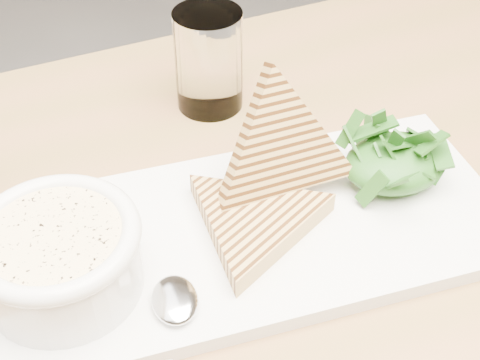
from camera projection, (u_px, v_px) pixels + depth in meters
name	position (u px, v px, depth m)	size (l,w,h in m)	color
table_top	(178.00, 350.00, 0.51)	(1.24, 0.83, 0.04)	olive
table_leg_br	(432.00, 198.00, 1.16)	(0.06, 0.06, 0.70)	olive
platter	(249.00, 233.00, 0.56)	(0.43, 0.20, 0.01)	white
soup_bowl	(61.00, 264.00, 0.49)	(0.12, 0.12, 0.05)	white
soup	(54.00, 238.00, 0.47)	(0.10, 0.10, 0.01)	beige
bowl_rim	(54.00, 236.00, 0.47)	(0.13, 0.13, 0.01)	white
sandwich_flat	(254.00, 222.00, 0.55)	(0.15, 0.15, 0.02)	tan
sandwich_lean	(281.00, 149.00, 0.55)	(0.15, 0.15, 0.08)	tan
salad_base	(395.00, 163.00, 0.59)	(0.09, 0.07, 0.04)	#13410D
arugula_pile	(397.00, 155.00, 0.58)	(0.11, 0.10, 0.05)	#2E601F
spoon_bowl	(175.00, 300.00, 0.49)	(0.03, 0.05, 0.01)	silver
glass_far	(209.00, 60.00, 0.67)	(0.07, 0.07, 0.11)	white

